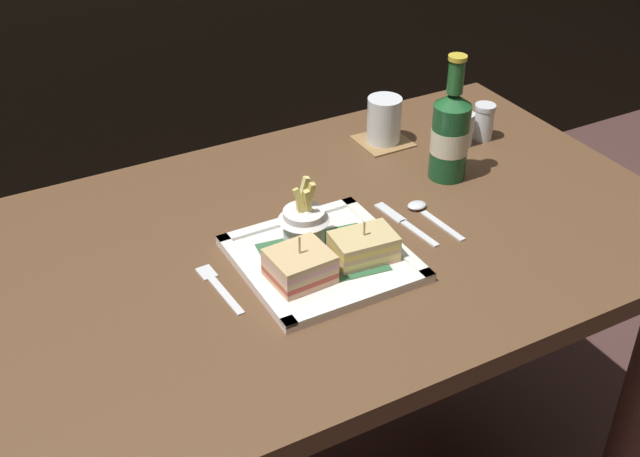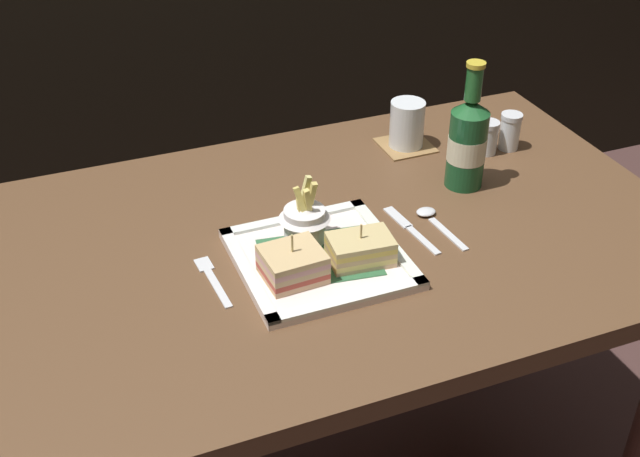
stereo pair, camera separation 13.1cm
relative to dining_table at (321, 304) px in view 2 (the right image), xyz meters
name	(u,v)px [view 2 (the right image)]	position (x,y,z in m)	size (l,w,h in m)	color
dining_table	(321,304)	(0.00, 0.00, 0.00)	(1.26, 0.76, 0.78)	brown
square_plate	(319,259)	(-0.03, -0.07, 0.16)	(0.26, 0.26, 0.02)	white
sandwich_half_left	(293,264)	(-0.09, -0.10, 0.18)	(0.10, 0.09, 0.08)	#DAAA7E
sandwich_half_right	(360,249)	(0.03, -0.10, 0.18)	(0.11, 0.08, 0.07)	#D8AE7F
fries_cup	(305,218)	(-0.03, -0.02, 0.20)	(0.09, 0.09, 0.11)	silver
beer_bottle	(467,141)	(0.31, 0.06, 0.24)	(0.07, 0.07, 0.24)	#174C28
drink_coaster	(406,145)	(0.28, 0.23, 0.15)	(0.10, 0.10, 0.00)	olive
water_glass	(407,127)	(0.28, 0.23, 0.19)	(0.07, 0.07, 0.09)	silver
fork	(212,278)	(-0.20, -0.05, 0.15)	(0.03, 0.14, 0.00)	silver
knife	(409,227)	(0.15, -0.03, 0.15)	(0.03, 0.16, 0.00)	silver
spoon	(432,218)	(0.20, -0.03, 0.15)	(0.03, 0.14, 0.01)	silver
salt_shaker	(487,139)	(0.41, 0.15, 0.18)	(0.04, 0.04, 0.07)	silver
pepper_shaker	(510,133)	(0.46, 0.15, 0.18)	(0.04, 0.04, 0.07)	silver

